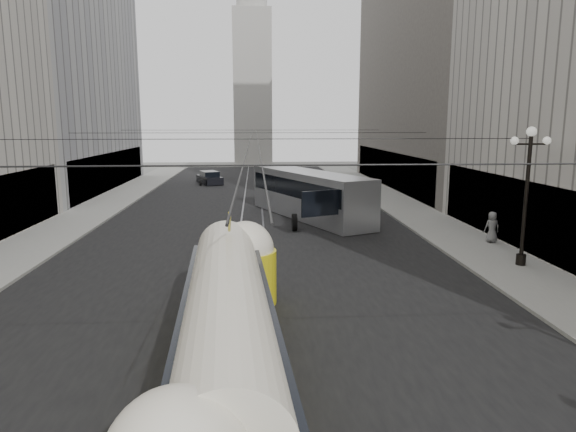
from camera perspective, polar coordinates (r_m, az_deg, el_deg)
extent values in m
cube|color=black|center=(37.55, -3.99, 0.03)|extent=(20.00, 85.00, 0.02)
cube|color=gray|center=(42.78, -20.26, 0.78)|extent=(4.00, 72.00, 0.15)
cube|color=gray|center=(42.63, 12.38, 1.15)|extent=(4.00, 72.00, 0.15)
cube|color=gray|center=(37.56, -5.14, 0.02)|extent=(0.12, 85.00, 0.04)
cube|color=gray|center=(37.55, -2.85, 0.04)|extent=(0.12, 85.00, 0.04)
cube|color=#999999|center=(56.70, -25.72, 16.74)|extent=(12.00, 28.00, 28.00)
cube|color=black|center=(54.57, -18.91, 4.83)|extent=(0.10, 25.20, 3.60)
cube|color=black|center=(30.20, 23.58, 0.51)|extent=(0.10, 18.00, 3.60)
cube|color=#514C47|center=(56.81, 17.76, 19.28)|extent=(12.00, 32.00, 32.00)
cube|color=black|center=(54.43, 11.08, 5.18)|extent=(0.10, 28.80, 3.60)
cube|color=#B2AFA8|center=(84.62, -3.94, 13.89)|extent=(6.00, 6.00, 24.00)
cylinder|color=black|center=(25.86, 24.90, 1.49)|extent=(0.18, 0.18, 6.00)
cylinder|color=black|center=(26.38, 24.45, -4.42)|extent=(0.44, 0.44, 0.50)
cylinder|color=black|center=(25.64, 25.34, 7.24)|extent=(1.60, 0.08, 0.08)
sphere|color=white|center=(25.62, 25.44, 8.46)|extent=(0.44, 0.44, 0.44)
sphere|color=white|center=(25.28, 23.87, 7.66)|extent=(0.36, 0.36, 0.36)
sphere|color=white|center=(26.00, 26.83, 7.48)|extent=(0.36, 0.36, 0.36)
cylinder|color=black|center=(8.48, -5.40, 5.61)|extent=(25.00, 0.03, 0.03)
cylinder|color=black|center=(22.46, -4.36, 8.53)|extent=(25.00, 0.03, 0.03)
cylinder|color=black|center=(36.46, -4.11, 9.21)|extent=(25.00, 0.03, 0.03)
cylinder|color=black|center=(50.45, -4.01, 9.51)|extent=(25.00, 0.03, 0.03)
cylinder|color=black|center=(40.46, -4.07, 9.03)|extent=(0.03, 72.00, 0.03)
cylinder|color=black|center=(40.46, -3.50, 9.04)|extent=(0.03, 72.00, 0.03)
cube|color=gold|center=(13.77, -6.68, -14.50)|extent=(3.02, 12.44, 1.50)
cube|color=black|center=(14.08, -6.62, -17.11)|extent=(2.99, 12.07, 0.26)
cube|color=black|center=(13.39, -6.77, -10.74)|extent=(3.03, 12.26, 0.75)
cylinder|color=silver|center=(13.30, -6.79, -9.68)|extent=(2.74, 12.24, 2.03)
cylinder|color=gold|center=(19.39, -4.70, -6.74)|extent=(2.29, 2.29, 2.03)
sphere|color=silver|center=(19.11, -4.75, -3.71)|extent=(2.11, 2.11, 2.11)
cube|color=#AEB0B3|center=(36.40, 2.33, 2.39)|extent=(7.70, 12.97, 3.24)
cube|color=black|center=(36.33, 2.34, 3.24)|extent=(7.53, 12.56, 1.19)
cube|color=black|center=(30.02, 3.61, 1.41)|extent=(2.32, 1.09, 1.51)
cylinder|color=black|center=(32.19, 0.73, -0.69)|extent=(0.30, 1.08, 1.08)
cylinder|color=black|center=(32.51, 5.48, -0.63)|extent=(0.30, 1.08, 1.08)
cylinder|color=black|center=(40.74, -0.21, 1.64)|extent=(0.30, 1.08, 1.08)
cylinder|color=black|center=(40.99, 3.57, 1.67)|extent=(0.30, 1.08, 1.08)
cube|color=silver|center=(51.80, 0.48, 3.43)|extent=(3.09, 4.84, 0.80)
cube|color=black|center=(51.73, 0.48, 4.05)|extent=(2.28, 2.84, 0.75)
cylinder|color=black|center=(50.25, -0.35, 3.03)|extent=(0.22, 0.64, 0.64)
cylinder|color=black|center=(50.37, 1.55, 3.05)|extent=(0.22, 0.64, 0.64)
cylinder|color=black|center=(53.28, -0.54, 3.45)|extent=(0.22, 0.64, 0.64)
cylinder|color=black|center=(53.40, 1.25, 3.46)|extent=(0.22, 0.64, 0.64)
cube|color=black|center=(57.67, -8.71, 4.02)|extent=(3.34, 4.88, 0.80)
cube|color=black|center=(57.61, -8.72, 4.58)|extent=(2.41, 2.90, 0.76)
cylinder|color=black|center=(56.25, -9.69, 3.67)|extent=(0.22, 0.64, 0.64)
cylinder|color=black|center=(56.10, -7.99, 3.70)|extent=(0.22, 0.64, 0.64)
cylinder|color=black|center=(59.29, -9.38, 4.01)|extent=(0.22, 0.64, 0.64)
cylinder|color=black|center=(59.14, -7.77, 4.04)|extent=(0.22, 0.64, 0.64)
imported|color=slate|center=(30.50, 21.73, -1.15)|extent=(0.86, 0.54, 1.73)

